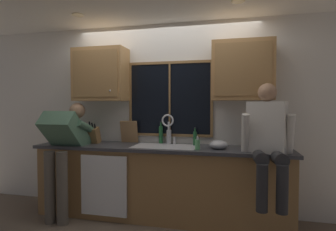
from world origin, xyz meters
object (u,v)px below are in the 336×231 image
bottle_amber_small (161,134)px  knife_block (94,135)px  cutting_board (129,132)px  person_sitting_on_counter (268,137)px  mixing_bowl (219,145)px  soap_dispenser (197,144)px  bottle_tall_clear (195,138)px  bottle_green_glass (169,136)px  person_standing (65,145)px

bottle_amber_small → knife_block: bearing=-167.3°
cutting_board → person_sitting_on_counter: bearing=-15.5°
knife_block → cutting_board: cutting_board is taller
mixing_bowl → soap_dispenser: (-0.24, -0.12, 0.01)m
bottle_tall_clear → soap_dispenser: bearing=-77.7°
soap_dispenser → bottle_green_glass: 0.58m
mixing_bowl → bottle_tall_clear: bearing=146.5°
bottle_tall_clear → bottle_green_glass: bearing=170.2°
knife_block → mixing_bowl: 1.67m
person_standing → bottle_amber_small: 1.25m
person_standing → soap_dispenser: person_standing is taller
soap_dispenser → bottle_tall_clear: 0.33m
bottle_tall_clear → person_sitting_on_counter: bearing=-27.4°
soap_dispenser → bottle_green_glass: bearing=138.4°
cutting_board → mixing_bowl: bearing=-11.9°
person_sitting_on_counter → mixing_bowl: (-0.52, 0.23, -0.13)m
bottle_tall_clear → bottle_amber_small: size_ratio=0.77×
person_standing → mixing_bowl: person_standing is taller
bottle_tall_clear → knife_block: bearing=-174.7°
soap_dispenser → person_sitting_on_counter: bearing=-8.2°
bottle_green_glass → bottle_amber_small: bottle_amber_small is taller
soap_dispenser → bottle_amber_small: (-0.55, 0.39, 0.06)m
bottle_green_glass → knife_block: bearing=-169.3°
person_sitting_on_counter → mixing_bowl: size_ratio=5.76×
mixing_bowl → bottle_amber_small: bearing=160.5°
person_standing → knife_block: (0.25, 0.31, 0.10)m
person_sitting_on_counter → bottle_green_glass: bearing=157.5°
person_sitting_on_counter → bottle_green_glass: size_ratio=5.13×
person_standing → bottle_tall_clear: (1.61, 0.44, 0.09)m
person_standing → knife_block: person_standing is taller
person_standing → cutting_board: (0.68, 0.49, 0.14)m
person_sitting_on_counter → soap_dispenser: bearing=171.8°
person_standing → knife_block: bearing=51.4°
bottle_amber_small → bottle_green_glass: bearing=-5.5°
cutting_board → soap_dispenser: size_ratio=1.90×
cutting_board → bottle_green_glass: (0.57, 0.01, -0.05)m
knife_block → bottle_tall_clear: 1.37m
mixing_bowl → person_standing: bearing=-173.1°
person_standing → bottle_tall_clear: size_ratio=6.34×
bottle_amber_small → person_standing: bearing=-155.8°
person_standing → cutting_board: size_ratio=4.76×
soap_dispenser → bottle_tall_clear: size_ratio=0.70×
person_sitting_on_counter → cutting_board: person_sitting_on_counter is taller
cutting_board → mixing_bowl: size_ratio=1.41×
person_standing → bottle_amber_small: (1.13, 0.51, 0.12)m
bottle_green_glass → bottle_tall_clear: bearing=-9.8°
mixing_bowl → bottle_green_glass: bearing=158.3°
person_sitting_on_counter → soap_dispenser: person_sitting_on_counter is taller
person_standing → bottle_amber_small: person_standing is taller
cutting_board → bottle_tall_clear: cutting_board is taller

